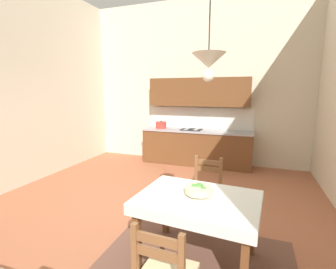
{
  "coord_description": "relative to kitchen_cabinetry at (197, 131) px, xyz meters",
  "views": [
    {
      "loc": [
        1.48,
        -3.06,
        1.86
      ],
      "look_at": [
        -0.08,
        1.34,
        1.03
      ],
      "focal_mm": 25.96,
      "sensor_mm": 36.0,
      "label": 1
    }
  ],
  "objects": [
    {
      "name": "ground_plane",
      "position": [
        -0.12,
        -2.96,
        -0.91
      ],
      "size": [
        6.2,
        7.07,
        0.1
      ],
      "primitive_type": "cube",
      "color": "#A86042"
    },
    {
      "name": "fruit_bowl",
      "position": [
        0.84,
        -3.57,
        -0.04
      ],
      "size": [
        0.3,
        0.3,
        0.12
      ],
      "color": "beige",
      "rests_on": "dining_table"
    },
    {
      "name": "kitchen_cabinetry",
      "position": [
        0.0,
        0.0,
        0.0
      ],
      "size": [
        2.78,
        0.63,
        2.2
      ],
      "color": "brown",
      "rests_on": "ground_plane"
    },
    {
      "name": "pendant_lamp",
      "position": [
        0.93,
        -3.68,
        1.28
      ],
      "size": [
        0.32,
        0.32,
        0.8
      ],
      "color": "black"
    },
    {
      "name": "area_rug",
      "position": [
        0.84,
        -3.72,
        -0.85
      ],
      "size": [
        2.1,
        1.6,
        0.01
      ],
      "primitive_type": "cube",
      "color": "brown",
      "rests_on": "ground_plane"
    },
    {
      "name": "dining_chair_kitchen_side",
      "position": [
        0.77,
        -2.75,
        -0.41
      ],
      "size": [
        0.44,
        0.44,
        0.93
      ],
      "color": "#D1BC89",
      "rests_on": "ground_plane"
    },
    {
      "name": "dining_table",
      "position": [
        0.84,
        -3.62,
        -0.24
      ],
      "size": [
        1.34,
        1.01,
        0.75
      ],
      "color": "brown",
      "rests_on": "ground_plane"
    },
    {
      "name": "wall_back",
      "position": [
        -0.12,
        0.33,
        1.22
      ],
      "size": [
        6.2,
        0.12,
        4.16
      ],
      "primitive_type": "cube",
      "color": "beige",
      "rests_on": "ground_plane"
    }
  ]
}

